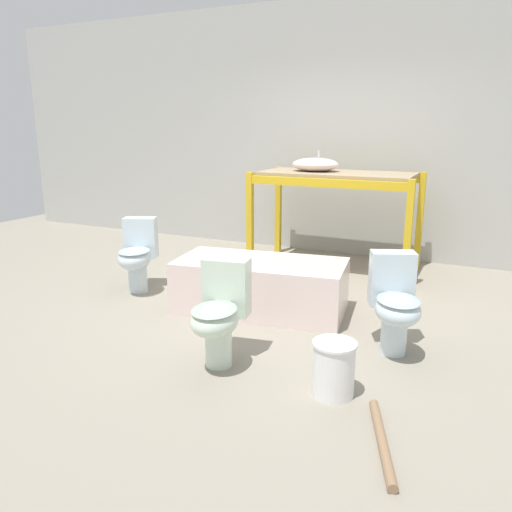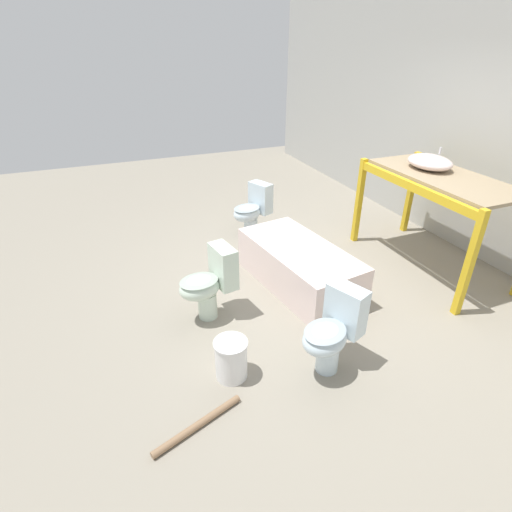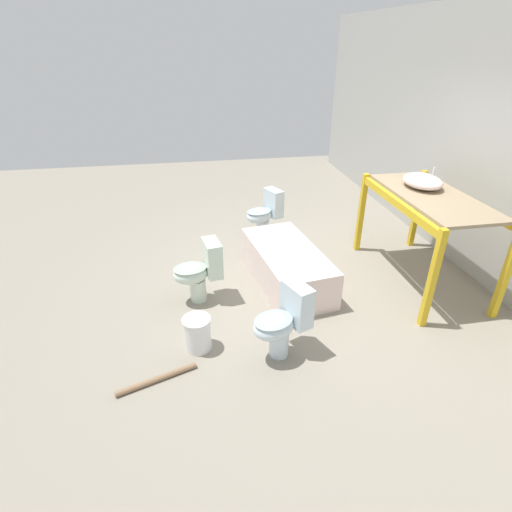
{
  "view_description": "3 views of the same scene",
  "coord_description": "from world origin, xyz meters",
  "views": [
    {
      "loc": [
        1.81,
        -4.17,
        1.66
      ],
      "look_at": [
        0.15,
        -0.67,
        0.65
      ],
      "focal_mm": 35.0,
      "sensor_mm": 36.0,
      "label": 1
    },
    {
      "loc": [
        3.37,
        -2.11,
        2.5
      ],
      "look_at": [
        0.13,
        -0.79,
        0.56
      ],
      "focal_mm": 28.0,
      "sensor_mm": 36.0,
      "label": 2
    },
    {
      "loc": [
        4.18,
        -1.35,
        2.73
      ],
      "look_at": [
        0.31,
        -0.66,
        0.6
      ],
      "focal_mm": 28.0,
      "sensor_mm": 36.0,
      "label": 3
    }
  ],
  "objects": [
    {
      "name": "toilet_far",
      "position": [
        -1.4,
        -0.23,
        0.39
      ],
      "size": [
        0.52,
        0.64,
        0.74
      ],
      "rotation": [
        0.0,
        0.0,
        0.4
      ],
      "color": "silver",
      "rests_on": "ground_plane"
    },
    {
      "name": "ground_plane",
      "position": [
        0.0,
        0.0,
        0.0
      ],
      "size": [
        12.0,
        12.0,
        0.0
      ],
      "primitive_type": "plane",
      "color": "gray"
    },
    {
      "name": "toilet_near",
      "position": [
        1.25,
        -0.57,
        0.39
      ],
      "size": [
        0.51,
        0.63,
        0.74
      ],
      "rotation": [
        0.0,
        0.0,
        0.38
      ],
      "color": "silver",
      "rests_on": "ground_plane"
    },
    {
      "name": "sink_basin",
      "position": [
        -0.09,
        1.47,
        1.22
      ],
      "size": [
        0.55,
        0.43,
        0.24
      ],
      "color": "silver",
      "rests_on": "shelving_rack"
    },
    {
      "name": "toilet_extra",
      "position": [
        0.17,
        -1.3,
        0.39
      ],
      "size": [
        0.42,
        0.6,
        0.74
      ],
      "rotation": [
        0.0,
        0.0,
        0.17
      ],
      "color": "silver",
      "rests_on": "ground_plane"
    },
    {
      "name": "shelving_rack",
      "position": [
        0.17,
        1.46,
        0.97
      ],
      "size": [
        1.88,
        0.93,
        1.14
      ],
      "color": "gold",
      "rests_on": "ground_plane"
    },
    {
      "name": "bucket_white",
      "position": [
        1.03,
        -1.38,
        0.19
      ],
      "size": [
        0.28,
        0.28,
        0.36
      ],
      "color": "white",
      "rests_on": "ground_plane"
    },
    {
      "name": "loose_pipe",
      "position": [
        1.42,
        -1.77,
        0.03
      ],
      "size": [
        0.3,
        0.72,
        0.05
      ],
      "color": "#8C6B4C",
      "rests_on": "ground_plane"
    },
    {
      "name": "warehouse_wall_rear",
      "position": [
        0.0,
        2.25,
        1.6
      ],
      "size": [
        10.8,
        0.08,
        3.2
      ],
      "color": "#ADADA8",
      "rests_on": "ground_plane"
    },
    {
      "name": "bathtub_main",
      "position": [
        -0.02,
        -0.22,
        0.28
      ],
      "size": [
        1.61,
        0.93,
        0.48
      ],
      "rotation": [
        0.0,
        0.0,
        0.14
      ],
      "color": "silver",
      "rests_on": "ground_plane"
    }
  ]
}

